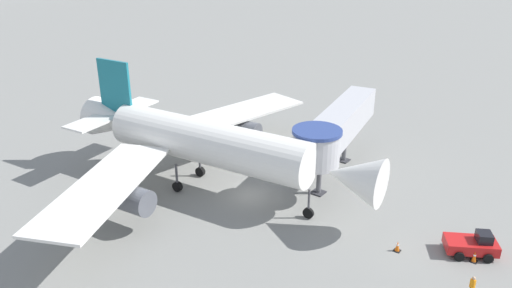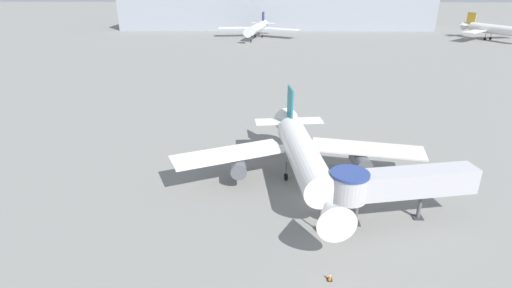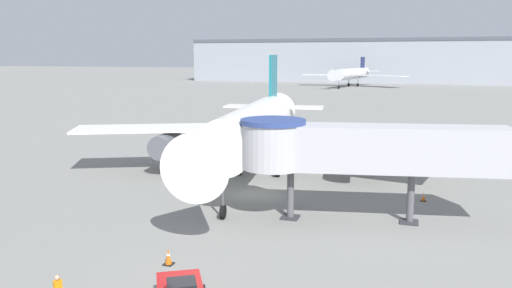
# 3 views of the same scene
# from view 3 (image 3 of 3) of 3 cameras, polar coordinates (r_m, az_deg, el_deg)

# --- Properties ---
(ground_plane) EXTENTS (800.00, 800.00, 0.00)m
(ground_plane) POSITION_cam_3_polar(r_m,az_deg,el_deg) (37.69, -0.32, -5.78)
(ground_plane) COLOR gray
(main_airplane) EXTENTS (33.72, 28.85, 10.38)m
(main_airplane) POSITION_cam_3_polar(r_m,az_deg,el_deg) (40.97, -0.21, 1.75)
(main_airplane) COLOR white
(main_airplane) RESTS_ON ground_plane
(jet_bridge) EXTENTS (16.34, 5.89, 6.39)m
(jet_bridge) POSITION_cam_3_polar(r_m,az_deg,el_deg) (31.29, 10.91, -0.39)
(jet_bridge) COLOR #B7B7BC
(jet_bridge) RESTS_ON ground_plane
(traffic_cone_near_nose) EXTENTS (0.49, 0.49, 0.80)m
(traffic_cone_near_nose) POSITION_cam_3_polar(r_m,az_deg,el_deg) (25.83, -9.99, -12.62)
(traffic_cone_near_nose) COLOR black
(traffic_cone_near_nose) RESTS_ON ground_plane
(traffic_cone_starboard_wing) EXTENTS (0.38, 0.38, 0.63)m
(traffic_cone_starboard_wing) POSITION_cam_3_polar(r_m,az_deg,el_deg) (37.90, 18.59, -5.76)
(traffic_cone_starboard_wing) COLOR black
(traffic_cone_starboard_wing) RESTS_ON ground_plane
(background_jet_navy_tail) EXTENTS (36.45, 33.77, 10.03)m
(background_jet_navy_tail) POSITION_cam_3_polar(r_m,az_deg,el_deg) (173.46, 10.87, 7.89)
(background_jet_navy_tail) COLOR silver
(background_jet_navy_tail) RESTS_ON ground_plane
(terminal_building) EXTENTS (155.70, 27.39, 17.11)m
(terminal_building) POSITION_cam_3_polar(r_m,az_deg,el_deg) (209.85, 14.53, 9.23)
(terminal_building) COLOR #999EA8
(terminal_building) RESTS_ON ground_plane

